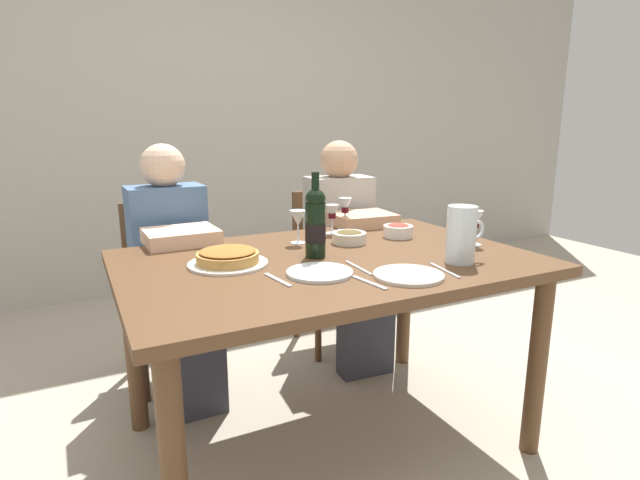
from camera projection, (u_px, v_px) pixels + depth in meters
The scene contains 22 objects.
ground_plane at pixel (328, 438), 2.04m from camera, with size 8.00×8.00×0.00m, color #B2A893.
back_wall at pixel (186, 102), 3.69m from camera, with size 8.00×0.10×2.80m, color #B2ADA3.
dining_table at pixel (328, 281), 1.89m from camera, with size 1.50×1.00×0.76m.
wine_bottle at pixel (315, 223), 1.85m from camera, with size 0.08×0.08×0.32m.
water_pitcher at pixel (461, 238), 1.78m from camera, with size 0.16×0.10×0.21m.
baked_tart at pixel (228, 257), 1.76m from camera, with size 0.28×0.28×0.06m.
salad_bowl at pixel (398, 230), 2.20m from camera, with size 0.13×0.13×0.06m.
olive_bowl at pixel (349, 237), 2.09m from camera, with size 0.14×0.14×0.05m.
wine_glass_left_diner at pixel (475, 221), 2.04m from camera, with size 0.06×0.06×0.14m.
wine_glass_right_diner at pixel (332, 213), 2.25m from camera, with size 0.06×0.06×0.13m.
wine_glass_centre at pixel (298, 220), 2.07m from camera, with size 0.07×0.07×0.14m.
wine_glass_spare at pixel (345, 207), 2.34m from camera, with size 0.06×0.06×0.15m.
dinner_plate_left_setting at pixel (320, 273), 1.66m from camera, with size 0.22×0.22×0.01m, color silver.
dinner_plate_right_setting at pixel (408, 275), 1.63m from camera, with size 0.23×0.23×0.01m, color silver.
fork_left_setting at pixel (278, 280), 1.60m from camera, with size 0.16×0.01×0.01m, color silver.
knife_left_setting at pixel (359, 268), 1.73m from camera, with size 0.18×0.01×0.01m, color silver.
knife_right_setting at pixel (444, 270), 1.70m from camera, with size 0.18×0.01×0.01m, color silver.
spoon_right_setting at pixel (369, 283), 1.57m from camera, with size 0.16×0.01×0.01m, color silver.
chair_left at pixel (166, 278), 2.49m from camera, with size 0.41×0.41×0.87m.
diner_left at pixel (175, 267), 2.26m from camera, with size 0.35×0.51×1.16m.
chair_right at pixel (329, 257), 2.88m from camera, with size 0.43×0.43×0.87m.
diner_right at pixel (347, 246), 2.64m from camera, with size 0.36×0.52×1.16m.
Camera 1 is at (-0.84, -1.60, 1.25)m, focal length 28.17 mm.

